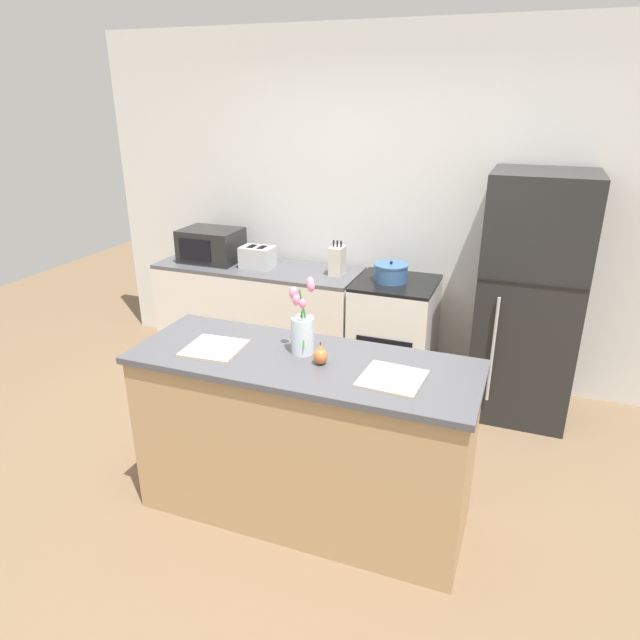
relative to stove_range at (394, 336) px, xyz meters
The scene contains 14 objects.
ground_plane 1.66m from the stove_range, 93.58° to the right, with size 10.00×10.00×0.00m, color brown.
back_wall 0.99m from the stove_range, 104.01° to the left, with size 5.20×0.08×2.70m.
kitchen_island 1.60m from the stove_range, 93.58° to the right, with size 1.80×0.66×0.95m.
back_counter 1.16m from the stove_range, behind, with size 1.68×0.60×0.89m.
stove_range is the anchor object (origin of this frame).
refrigerator 1.04m from the stove_range, ahead, with size 0.68×0.67×1.74m.
flower_vase 1.66m from the stove_range, 94.77° to the right, with size 0.14×0.14×0.40m.
pear_figurine 1.71m from the stove_range, 89.78° to the right, with size 0.07×0.07×0.12m.
plate_setting_left 1.83m from the stove_range, 109.38° to the right, with size 0.30×0.30×0.02m.
plate_setting_right 1.78m from the stove_range, 76.99° to the right, with size 0.30×0.30×0.02m.
toaster 1.26m from the stove_range, behind, with size 0.28×0.18×0.17m.
cooking_pot 0.52m from the stove_range, 169.15° to the right, with size 0.26×0.26×0.16m.
microwave 1.69m from the stove_range, behind, with size 0.48×0.37×0.27m.
knife_block 0.73m from the stove_range, behind, with size 0.10×0.14×0.27m.
Camera 1 is at (1.02, -2.42, 2.21)m, focal length 32.00 mm.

